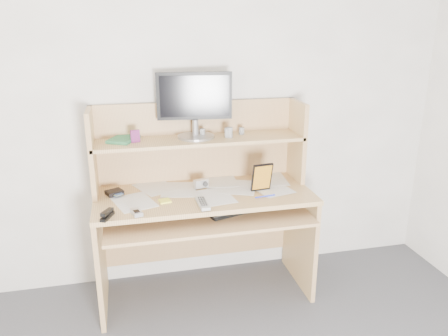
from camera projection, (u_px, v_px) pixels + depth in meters
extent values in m
cube|color=white|center=(195.00, 108.00, 2.97)|extent=(3.60, 0.04, 2.50)
cube|color=tan|center=(204.00, 195.00, 2.84)|extent=(1.40, 0.60, 0.03)
cube|color=tan|center=(101.00, 258.00, 2.81)|extent=(0.03, 0.56, 0.72)
cube|color=tan|center=(300.00, 236.00, 3.10)|extent=(0.03, 0.56, 0.72)
cube|color=tan|center=(198.00, 231.00, 3.23)|extent=(1.34, 0.02, 0.41)
cube|color=tan|center=(208.00, 216.00, 2.76)|extent=(1.28, 0.55, 0.02)
cube|color=tan|center=(196.00, 141.00, 3.02)|extent=(1.40, 0.02, 0.55)
cube|color=tan|center=(92.00, 153.00, 2.74)|extent=(0.03, 0.30, 0.55)
cube|color=tan|center=(297.00, 141.00, 3.03)|extent=(0.03, 0.30, 0.55)
cube|color=tan|center=(199.00, 140.00, 2.87)|extent=(1.38, 0.30, 0.02)
cube|color=white|center=(204.00, 193.00, 2.83)|extent=(1.32, 0.54, 0.01)
cube|color=black|center=(237.00, 209.00, 2.81)|extent=(0.42, 0.26, 0.02)
cube|color=black|center=(237.00, 207.00, 2.81)|extent=(0.40, 0.24, 0.01)
cube|color=#AEAEA9|center=(203.00, 203.00, 2.64)|extent=(0.06, 0.20, 0.02)
cube|color=#BABABD|center=(136.00, 212.00, 2.51)|extent=(0.07, 0.11, 0.02)
cube|color=black|center=(107.00, 214.00, 2.46)|extent=(0.08, 0.13, 0.04)
cube|color=black|center=(114.00, 192.00, 2.80)|extent=(0.13, 0.12, 0.03)
cube|color=#FFFD43|center=(165.00, 201.00, 2.70)|extent=(0.08, 0.08, 0.01)
cube|color=silver|center=(201.00, 184.00, 2.91)|extent=(0.10, 0.06, 0.06)
cube|color=black|center=(262.00, 177.00, 2.83)|extent=(0.14, 0.03, 0.19)
cylinder|color=#1C2FD4|center=(265.00, 196.00, 2.76)|extent=(0.14, 0.03, 0.01)
cube|color=maroon|center=(135.00, 136.00, 2.76)|extent=(0.06, 0.03, 0.08)
cube|color=#327E58|center=(123.00, 139.00, 2.80)|extent=(0.22, 0.25, 0.02)
cylinder|color=black|center=(202.00, 133.00, 2.91)|extent=(0.04, 0.04, 0.05)
cylinder|color=white|center=(228.00, 133.00, 2.88)|extent=(0.05, 0.05, 0.07)
cylinder|color=black|center=(242.00, 131.00, 2.96)|extent=(0.05, 0.05, 0.05)
cylinder|color=white|center=(230.00, 132.00, 2.87)|extent=(0.05, 0.05, 0.07)
cylinder|color=#A3A3A7|center=(196.00, 136.00, 2.88)|extent=(0.25, 0.25, 0.02)
cylinder|color=#A3A3A7|center=(195.00, 127.00, 2.87)|extent=(0.04, 0.04, 0.10)
cube|color=black|center=(194.00, 96.00, 2.83)|extent=(0.49, 0.08, 0.31)
cube|color=black|center=(195.00, 96.00, 2.81)|extent=(0.45, 0.05, 0.27)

